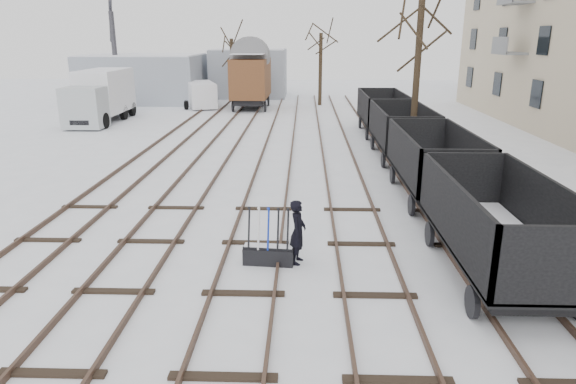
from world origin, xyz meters
The scene contains 17 objects.
ground centered at (0.00, 0.00, 0.00)m, with size 120.00×120.00×0.00m, color white.
tracks centered at (0.00, 13.67, 0.07)m, with size 13.90×52.00×0.16m.
shed_left centered at (-13.00, 36.00, 2.05)m, with size 10.00×8.00×4.10m.
shed_right centered at (-4.00, 40.00, 2.25)m, with size 7.00×6.00×4.50m.
ground_frame centered at (0.47, 1.68, 0.28)m, with size 1.33×0.53×1.49m.
worker centered at (1.22, 1.78, 0.85)m, with size 0.62×0.41×1.70m, color black.
freight_wagon_a centered at (6.00, 1.11, 0.94)m, with size 2.40×6.00×2.45m.
freight_wagon_b centered at (6.00, 7.51, 0.94)m, with size 2.40×6.00×2.45m.
freight_wagon_c centered at (6.00, 13.91, 0.94)m, with size 2.40×6.00×2.45m.
freight_wagon_d centered at (6.00, 20.31, 0.94)m, with size 2.40×6.00×2.45m.
box_van_wagon centered at (-2.95, 31.12, 2.54)m, with size 3.12×5.76×4.36m.
lorry centered at (-12.44, 24.08, 1.78)m, with size 2.52×7.64×3.46m.
panel_van centered at (-7.14, 31.83, 1.06)m, with size 3.33×5.00×2.03m.
crane centered at (-14.73, 34.05, 2.26)m, with size 2.23×5.12×8.59m.
tree_near centered at (6.37, 13.19, 3.59)m, with size 0.30×0.30×7.18m, color black.
tree_far_left centered at (-4.76, 33.57, 2.72)m, with size 0.30×0.30×5.44m, color black.
tree_far_right centered at (2.65, 33.56, 2.94)m, with size 0.30×0.30×5.89m, color black.
Camera 1 is at (1.36, -10.49, 5.67)m, focal length 32.00 mm.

